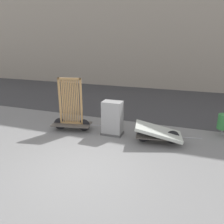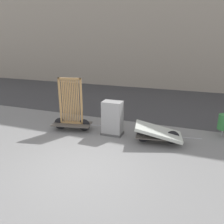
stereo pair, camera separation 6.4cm
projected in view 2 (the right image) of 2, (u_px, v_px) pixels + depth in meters
The scene contains 6 objects.
ground_plane at pixel (82, 169), 6.08m from camera, with size 60.00×60.00×0.00m, color slate.
road_strip at pixel (144, 100), 13.16m from camera, with size 56.00×7.55×0.01m.
bike_cart_with_bedframe at pixel (71, 113), 8.56m from camera, with size 2.25×0.97×2.10m.
bike_cart_with_mattress at pixel (158, 133), 7.54m from camera, with size 2.31×1.18×0.67m.
utility_cabinet at pixel (112, 119), 8.19m from camera, with size 0.79×0.53×1.30m.
trash_bin at pixel (224, 122), 8.03m from camera, with size 0.41×0.41×0.84m.
Camera 2 is at (2.61, -4.69, 3.38)m, focal length 35.00 mm.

